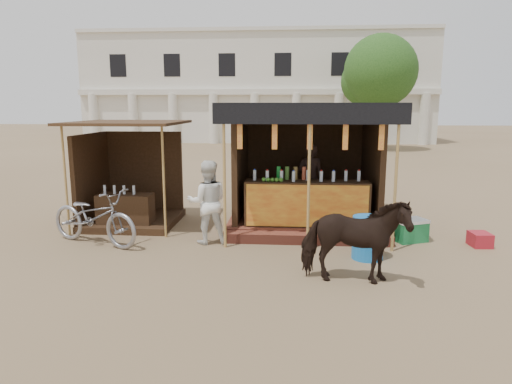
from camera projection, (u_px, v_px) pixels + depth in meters
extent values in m
plane|color=#846B4C|center=(248.00, 277.00, 7.36)|extent=(120.00, 120.00, 0.00)
cube|color=brown|center=(305.00, 219.00, 10.69)|extent=(3.40, 2.80, 0.22)
cube|color=brown|center=(307.00, 238.00, 9.18)|extent=(3.40, 0.35, 0.20)
cube|color=#3C2415|center=(306.00, 203.00, 9.65)|extent=(2.60, 0.55, 0.95)
cube|color=#C74517|center=(307.00, 206.00, 9.37)|extent=(2.50, 0.02, 0.88)
cube|color=#3C2415|center=(304.00, 156.00, 11.66)|extent=(3.00, 0.12, 2.50)
cube|color=#3C2415|center=(241.00, 161.00, 10.55)|extent=(0.12, 2.50, 2.50)
cube|color=#3C2415|center=(372.00, 162.00, 10.33)|extent=(0.12, 2.50, 2.50)
cube|color=black|center=(307.00, 105.00, 10.00)|extent=(3.60, 3.60, 0.06)
cube|color=black|center=(310.00, 114.00, 8.29)|extent=(3.60, 0.06, 0.36)
cylinder|color=tan|center=(224.00, 178.00, 8.67)|extent=(0.06, 0.06, 2.75)
cylinder|color=tan|center=(309.00, 179.00, 8.55)|extent=(0.06, 0.06, 2.75)
cylinder|color=tan|center=(396.00, 180.00, 8.43)|extent=(0.06, 0.06, 2.75)
cube|color=red|center=(240.00, 134.00, 8.49)|extent=(0.10, 0.02, 0.55)
cube|color=red|center=(275.00, 134.00, 8.44)|extent=(0.10, 0.02, 0.55)
cube|color=red|center=(310.00, 135.00, 8.39)|extent=(0.10, 0.02, 0.55)
cube|color=red|center=(346.00, 135.00, 8.34)|extent=(0.10, 0.02, 0.55)
cube|color=red|center=(382.00, 135.00, 8.29)|extent=(0.10, 0.02, 0.55)
imported|color=black|center=(310.00, 179.00, 10.61)|extent=(0.64, 0.45, 1.65)
cube|color=#3C2415|center=(134.00, 220.00, 10.70)|extent=(2.00, 2.00, 0.15)
cube|color=#3C2415|center=(145.00, 173.00, 11.45)|extent=(1.90, 0.10, 2.10)
cube|color=#3C2415|center=(92.00, 179.00, 10.59)|extent=(0.10, 1.90, 2.10)
cube|color=#472D19|center=(127.00, 123.00, 10.18)|extent=(2.40, 2.40, 0.06)
cylinder|color=tan|center=(66.00, 181.00, 9.55)|extent=(0.05, 0.05, 2.35)
cylinder|color=tan|center=(164.00, 182.00, 9.39)|extent=(0.05, 0.05, 2.35)
cube|color=#3C2415|center=(126.00, 212.00, 10.15)|extent=(1.20, 0.50, 0.80)
imported|color=black|center=(354.00, 241.00, 6.99)|extent=(1.66, 0.83, 1.37)
imported|color=gray|center=(94.00, 217.00, 9.03)|extent=(2.26, 1.50, 1.13)
imported|color=white|center=(208.00, 202.00, 9.07)|extent=(0.92, 0.78, 1.67)
cylinder|color=blue|center=(368.00, 238.00, 8.20)|extent=(0.66, 0.66, 0.78)
cube|color=maroon|center=(480.00, 239.00, 8.96)|extent=(0.39, 0.45, 0.28)
cube|color=#1A783D|center=(410.00, 232.00, 9.29)|extent=(0.73, 0.63, 0.40)
cube|color=white|center=(411.00, 221.00, 9.25)|extent=(0.76, 0.65, 0.06)
cube|color=silver|center=(258.00, 89.00, 36.15)|extent=(26.00, 7.00, 8.00)
cube|color=silver|center=(255.00, 92.00, 32.68)|extent=(26.00, 0.50, 0.40)
cube|color=silver|center=(255.00, 29.00, 31.97)|extent=(26.00, 0.30, 0.25)
cylinder|color=silver|center=(94.00, 118.00, 33.94)|extent=(0.70, 0.70, 3.60)
cylinder|color=silver|center=(134.00, 118.00, 33.71)|extent=(0.70, 0.70, 3.60)
cylinder|color=silver|center=(173.00, 119.00, 33.49)|extent=(0.70, 0.70, 3.60)
cylinder|color=silver|center=(214.00, 119.00, 33.26)|extent=(0.70, 0.70, 3.60)
cylinder|color=silver|center=(255.00, 119.00, 33.04)|extent=(0.70, 0.70, 3.60)
cylinder|color=silver|center=(296.00, 119.00, 32.81)|extent=(0.70, 0.70, 3.60)
cylinder|color=silver|center=(338.00, 119.00, 32.59)|extent=(0.70, 0.70, 3.60)
cylinder|color=silver|center=(381.00, 119.00, 32.36)|extent=(0.70, 0.70, 3.60)
cylinder|color=silver|center=(424.00, 119.00, 32.14)|extent=(0.70, 0.70, 3.60)
cylinder|color=#382314|center=(378.00, 118.00, 28.09)|extent=(0.50, 0.50, 4.00)
sphere|color=#3A6623|center=(381.00, 71.00, 27.57)|extent=(4.40, 4.40, 4.40)
sphere|color=#3A6623|center=(365.00, 82.00, 28.33)|extent=(2.99, 2.99, 2.99)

